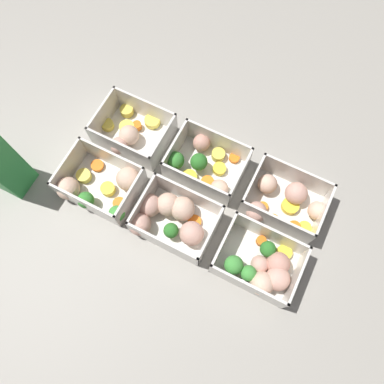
# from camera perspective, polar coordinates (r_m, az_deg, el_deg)

# --- Properties ---
(ground_plane) EXTENTS (4.00, 4.00, 0.00)m
(ground_plane) POSITION_cam_1_polar(r_m,az_deg,el_deg) (0.82, 0.00, -0.59)
(ground_plane) COLOR gray
(container_near_left) EXTENTS (0.17, 0.14, 0.07)m
(container_near_left) POSITION_cam_1_polar(r_m,az_deg,el_deg) (0.81, 13.90, -1.33)
(container_near_left) COLOR silver
(container_near_left) RESTS_ON ground_plane
(container_near_center) EXTENTS (0.16, 0.14, 0.07)m
(container_near_center) POSITION_cam_1_polar(r_m,az_deg,el_deg) (0.82, 1.79, 4.24)
(container_near_center) COLOR silver
(container_near_center) RESTS_ON ground_plane
(container_near_right) EXTENTS (0.17, 0.14, 0.07)m
(container_near_right) POSITION_cam_1_polar(r_m,az_deg,el_deg) (0.87, -9.30, 8.99)
(container_near_right) COLOR silver
(container_near_right) RESTS_ON ground_plane
(container_far_left) EXTENTS (0.16, 0.14, 0.07)m
(container_far_left) POSITION_cam_1_polar(r_m,az_deg,el_deg) (0.77, 10.72, -11.15)
(container_far_left) COLOR silver
(container_far_left) RESTS_ON ground_plane
(container_far_center) EXTENTS (0.18, 0.14, 0.07)m
(container_far_center) POSITION_cam_1_polar(r_m,az_deg,el_deg) (0.78, -3.27, -3.85)
(container_far_center) COLOR silver
(container_far_center) RESTS_ON ground_plane
(container_far_right) EXTENTS (0.17, 0.14, 0.07)m
(container_far_right) POSITION_cam_1_polar(r_m,az_deg,el_deg) (0.82, -13.80, 0.82)
(container_far_right) COLOR silver
(container_far_right) RESTS_ON ground_plane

